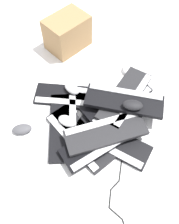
{
  "coord_description": "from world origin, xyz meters",
  "views": [
    {
      "loc": [
        0.48,
        -0.61,
        1.25
      ],
      "look_at": [
        0.05,
        0.03,
        0.06
      ],
      "focal_mm": 40.0,
      "sensor_mm": 36.0,
      "label": 1
    }
  ],
  "objects_px": {
    "mouse_1": "(133,105)",
    "keyboard_3": "(64,126)",
    "keyboard_2": "(71,96)",
    "mouse_4": "(67,121)",
    "keyboard_4": "(79,137)",
    "mouse_3": "(22,129)",
    "cardboard_box": "(67,33)",
    "mouse_0": "(72,88)",
    "keyboard_9": "(124,100)",
    "keyboard_1": "(104,102)",
    "keyboard_6": "(117,100)",
    "keyboard_5": "(100,141)",
    "keyboard_7": "(125,96)",
    "keyboard_8": "(106,132)",
    "keyboard_0": "(111,141)",
    "mouse_5": "(128,68)",
    "mouse_2": "(80,138)"
  },
  "relations": [
    {
      "from": "keyboard_5",
      "to": "mouse_3",
      "type": "bearing_deg",
      "value": -157.81
    },
    {
      "from": "mouse_0",
      "to": "cardboard_box",
      "type": "height_order",
      "value": "cardboard_box"
    },
    {
      "from": "keyboard_4",
      "to": "cardboard_box",
      "type": "bearing_deg",
      "value": 130.73
    },
    {
      "from": "keyboard_2",
      "to": "mouse_0",
      "type": "distance_m",
      "value": 0.05
    },
    {
      "from": "keyboard_4",
      "to": "keyboard_8",
      "type": "distance_m",
      "value": 0.16
    },
    {
      "from": "keyboard_0",
      "to": "mouse_0",
      "type": "distance_m",
      "value": 0.41
    },
    {
      "from": "keyboard_1",
      "to": "keyboard_2",
      "type": "distance_m",
      "value": 0.21
    },
    {
      "from": "mouse_4",
      "to": "keyboard_9",
      "type": "bearing_deg",
      "value": -136.43
    },
    {
      "from": "cardboard_box",
      "to": "mouse_0",
      "type": "bearing_deg",
      "value": -50.57
    },
    {
      "from": "keyboard_5",
      "to": "keyboard_8",
      "type": "xyz_separation_m",
      "value": [
        0.0,
        0.05,
        0.03
      ]
    },
    {
      "from": "mouse_1",
      "to": "keyboard_3",
      "type": "bearing_deg",
      "value": -163.85
    },
    {
      "from": "keyboard_8",
      "to": "mouse_3",
      "type": "relative_size",
      "value": 3.97
    },
    {
      "from": "mouse_1",
      "to": "mouse_0",
      "type": "bearing_deg",
      "value": 158.72
    },
    {
      "from": "keyboard_1",
      "to": "mouse_5",
      "type": "height_order",
      "value": "mouse_5"
    },
    {
      "from": "cardboard_box",
      "to": "keyboard_4",
      "type": "bearing_deg",
      "value": -49.27
    },
    {
      "from": "cardboard_box",
      "to": "mouse_3",
      "type": "bearing_deg",
      "value": -74.74
    },
    {
      "from": "mouse_5",
      "to": "keyboard_7",
      "type": "bearing_deg",
      "value": -173.8
    },
    {
      "from": "mouse_2",
      "to": "mouse_3",
      "type": "bearing_deg",
      "value": -117.84
    },
    {
      "from": "cardboard_box",
      "to": "keyboard_3",
      "type": "bearing_deg",
      "value": -56.12
    },
    {
      "from": "keyboard_2",
      "to": "mouse_4",
      "type": "distance_m",
      "value": 0.2
    },
    {
      "from": "keyboard_0",
      "to": "keyboard_9",
      "type": "distance_m",
      "value": 0.24
    },
    {
      "from": "keyboard_4",
      "to": "mouse_3",
      "type": "distance_m",
      "value": 0.33
    },
    {
      "from": "mouse_0",
      "to": "cardboard_box",
      "type": "bearing_deg",
      "value": -40.47
    },
    {
      "from": "keyboard_0",
      "to": "mouse_3",
      "type": "relative_size",
      "value": 4.08
    },
    {
      "from": "keyboard_1",
      "to": "keyboard_6",
      "type": "xyz_separation_m",
      "value": [
        0.07,
        0.04,
        0.03
      ]
    },
    {
      "from": "keyboard_4",
      "to": "keyboard_5",
      "type": "distance_m",
      "value": 0.13
    },
    {
      "from": "keyboard_8",
      "to": "mouse_1",
      "type": "bearing_deg",
      "value": 74.93
    },
    {
      "from": "keyboard_1",
      "to": "mouse_0",
      "type": "height_order",
      "value": "mouse_0"
    },
    {
      "from": "keyboard_4",
      "to": "mouse_1",
      "type": "xyz_separation_m",
      "value": [
        0.17,
        0.27,
        0.13
      ]
    },
    {
      "from": "keyboard_9",
      "to": "mouse_3",
      "type": "xyz_separation_m",
      "value": [
        -0.41,
        -0.43,
        -0.08
      ]
    },
    {
      "from": "keyboard_3",
      "to": "mouse_1",
      "type": "height_order",
      "value": "mouse_1"
    },
    {
      "from": "keyboard_7",
      "to": "keyboard_5",
      "type": "bearing_deg",
      "value": -85.13
    },
    {
      "from": "keyboard_0",
      "to": "mouse_5",
      "type": "relative_size",
      "value": 4.08
    },
    {
      "from": "keyboard_0",
      "to": "keyboard_1",
      "type": "bearing_deg",
      "value": 130.07
    },
    {
      "from": "keyboard_7",
      "to": "mouse_3",
      "type": "bearing_deg",
      "value": -128.75
    },
    {
      "from": "keyboard_3",
      "to": "keyboard_6",
      "type": "bearing_deg",
      "value": 61.01
    },
    {
      "from": "keyboard_6",
      "to": "mouse_4",
      "type": "distance_m",
      "value": 0.32
    },
    {
      "from": "keyboard_9",
      "to": "mouse_0",
      "type": "xyz_separation_m",
      "value": [
        -0.32,
        -0.06,
        -0.05
      ]
    },
    {
      "from": "keyboard_8",
      "to": "keyboard_9",
      "type": "xyz_separation_m",
      "value": [
        -0.01,
        0.22,
        0.03
      ]
    },
    {
      "from": "keyboard_1",
      "to": "mouse_1",
      "type": "relative_size",
      "value": 4.21
    },
    {
      "from": "keyboard_4",
      "to": "mouse_5",
      "type": "relative_size",
      "value": 4.22
    },
    {
      "from": "keyboard_7",
      "to": "mouse_5",
      "type": "distance_m",
      "value": 0.28
    },
    {
      "from": "keyboard_3",
      "to": "mouse_0",
      "type": "distance_m",
      "value": 0.25
    },
    {
      "from": "keyboard_2",
      "to": "mouse_5",
      "type": "bearing_deg",
      "value": 65.2
    },
    {
      "from": "keyboard_1",
      "to": "keyboard_8",
      "type": "bearing_deg",
      "value": -56.48
    },
    {
      "from": "keyboard_2",
      "to": "mouse_3",
      "type": "distance_m",
      "value": 0.35
    },
    {
      "from": "keyboard_0",
      "to": "keyboard_2",
      "type": "bearing_deg",
      "value": 160.66
    },
    {
      "from": "keyboard_1",
      "to": "keyboard_9",
      "type": "relative_size",
      "value": 1.0
    },
    {
      "from": "keyboard_6",
      "to": "mouse_0",
      "type": "distance_m",
      "value": 0.28
    },
    {
      "from": "keyboard_3",
      "to": "mouse_0",
      "type": "height_order",
      "value": "mouse_0"
    }
  ]
}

